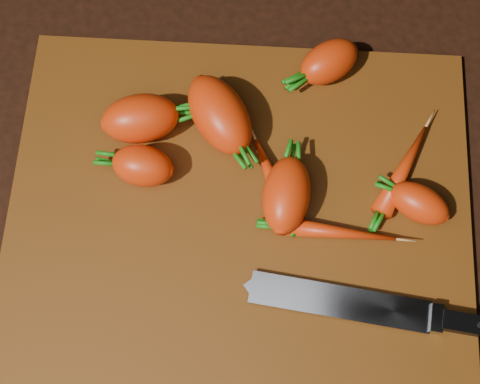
{
  "coord_description": "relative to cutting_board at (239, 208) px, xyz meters",
  "views": [
    {
      "loc": [
        0.01,
        -0.22,
        0.7
      ],
      "look_at": [
        0.0,
        0.01,
        0.03
      ],
      "focal_mm": 50.0,
      "sensor_mm": 36.0,
      "label": 1
    }
  ],
  "objects": [
    {
      "name": "carrot_5",
      "position": [
        0.19,
        0.01,
        0.03
      ],
      "size": [
        0.08,
        0.06,
        0.04
      ],
      "primitive_type": "ellipsoid",
      "rotation": [
        0.0,
        0.0,
        2.67
      ],
      "color": "red",
      "rests_on": "cutting_board"
    },
    {
      "name": "carrot_2",
      "position": [
        -0.03,
        0.09,
        0.04
      ],
      "size": [
        0.1,
        0.12,
        0.06
      ],
      "primitive_type": "ellipsoid",
      "rotation": [
        0.0,
        0.0,
        -1.0
      ],
      "color": "red",
      "rests_on": "cutting_board"
    },
    {
      "name": "ground",
      "position": [
        0.0,
        0.0,
        -0.01
      ],
      "size": [
        2.0,
        2.0,
        0.01
      ],
      "primitive_type": "cube",
      "color": "black"
    },
    {
      "name": "cutting_board",
      "position": [
        0.0,
        0.0,
        0.0
      ],
      "size": [
        0.5,
        0.4,
        0.01
      ],
      "primitive_type": "cube",
      "color": "#63320A",
      "rests_on": "ground"
    },
    {
      "name": "carrot_0",
      "position": [
        -0.11,
        0.09,
        0.03
      ],
      "size": [
        0.09,
        0.07,
        0.05
      ],
      "primitive_type": "ellipsoid",
      "rotation": [
        0.0,
        0.0,
        0.23
      ],
      "color": "red",
      "rests_on": "cutting_board"
    },
    {
      "name": "carrot_4",
      "position": [
        0.09,
        0.17,
        0.03
      ],
      "size": [
        0.09,
        0.08,
        0.05
      ],
      "primitive_type": "ellipsoid",
      "rotation": [
        0.0,
        0.0,
        3.77
      ],
      "color": "red",
      "rests_on": "cutting_board"
    },
    {
      "name": "knife",
      "position": [
        0.13,
        -0.1,
        0.01
      ],
      "size": [
        0.3,
        0.06,
        0.02
      ],
      "rotation": [
        0.0,
        0.0,
        -0.12
      ],
      "color": "gray",
      "rests_on": "cutting_board"
    },
    {
      "name": "carrot_3",
      "position": [
        0.05,
        0.01,
        0.03
      ],
      "size": [
        0.06,
        0.09,
        0.05
      ],
      "primitive_type": "ellipsoid",
      "rotation": [
        0.0,
        0.0,
        1.47
      ],
      "color": "red",
      "rests_on": "cutting_board"
    },
    {
      "name": "carrot_7",
      "position": [
        0.1,
        -0.03,
        0.02
      ],
      "size": [
        0.13,
        0.03,
        0.02
      ],
      "primitive_type": "ellipsoid",
      "rotation": [
        0.0,
        0.0,
        -0.07
      ],
      "color": "red",
      "rests_on": "cutting_board"
    },
    {
      "name": "carrot_1",
      "position": [
        -0.11,
        0.03,
        0.03
      ],
      "size": [
        0.07,
        0.05,
        0.04
      ],
      "primitive_type": "ellipsoid",
      "rotation": [
        0.0,
        0.0,
        3.0
      ],
      "color": "red",
      "rests_on": "cutting_board"
    },
    {
      "name": "carrot_6",
      "position": [
        0.18,
        0.05,
        0.02
      ],
      "size": [
        0.07,
        0.11,
        0.02
      ],
      "primitive_type": "ellipsoid",
      "rotation": [
        0.0,
        0.0,
        1.11
      ],
      "color": "red",
      "rests_on": "cutting_board"
    },
    {
      "name": "carrot_8",
      "position": [
        0.03,
        0.03,
        0.02
      ],
      "size": [
        0.06,
        0.1,
        0.02
      ],
      "primitive_type": "ellipsoid",
      "rotation": [
        0.0,
        0.0,
        1.98
      ],
      "color": "red",
      "rests_on": "cutting_board"
    }
  ]
}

